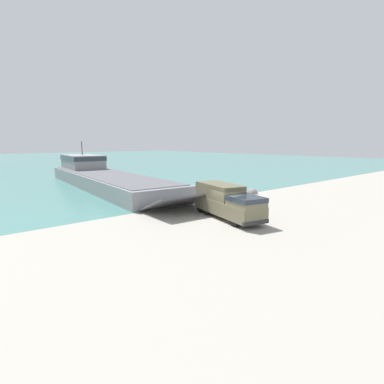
% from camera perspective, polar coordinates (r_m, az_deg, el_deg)
% --- Properties ---
extents(ground_plane, '(240.00, 240.00, 0.00)m').
position_cam_1_polar(ground_plane, '(25.97, 6.03, -5.25)').
color(ground_plane, '#9E998E').
extents(water_surface, '(240.00, 180.00, 0.01)m').
position_cam_1_polar(water_surface, '(116.02, -31.21, 4.83)').
color(water_surface, '#477F7A').
rests_on(water_surface, ground_plane).
extents(landing_craft, '(10.42, 39.98, 6.75)m').
position_cam_1_polar(landing_craft, '(48.47, -17.05, 3.07)').
color(landing_craft, gray).
rests_on(landing_craft, ground_plane).
extents(military_truck, '(4.07, 8.22, 2.88)m').
position_cam_1_polar(military_truck, '(26.22, 6.72, -1.75)').
color(military_truck, '#6B664C').
rests_on(military_truck, ground_plane).
extents(soldier_on_ramp, '(0.50, 0.45, 1.68)m').
position_cam_1_polar(soldier_on_ramp, '(28.59, 10.98, -2.01)').
color(soldier_on_ramp, '#475638').
rests_on(soldier_on_ramp, ground_plane).
extents(shoreline_rock_a, '(1.25, 1.25, 1.25)m').
position_cam_1_polar(shoreline_rock_a, '(39.05, 9.52, -0.37)').
color(shoreline_rock_a, '#66605B').
rests_on(shoreline_rock_a, ground_plane).
extents(shoreline_rock_b, '(1.37, 1.37, 1.37)m').
position_cam_1_polar(shoreline_rock_b, '(39.56, 11.44, -0.30)').
color(shoreline_rock_b, gray).
rests_on(shoreline_rock_b, ground_plane).
extents(shoreline_rock_c, '(0.82, 0.82, 0.82)m').
position_cam_1_polar(shoreline_rock_c, '(39.51, 8.43, -0.23)').
color(shoreline_rock_c, gray).
rests_on(shoreline_rock_c, ground_plane).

